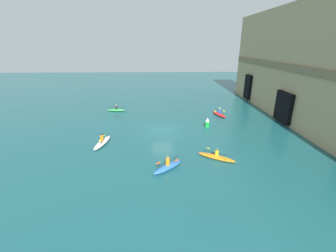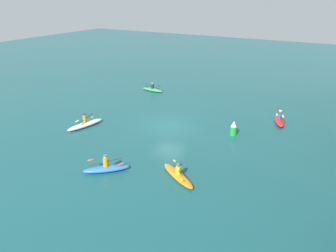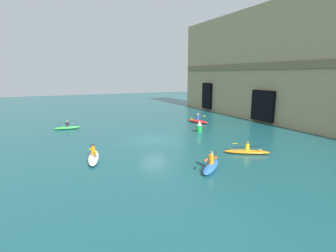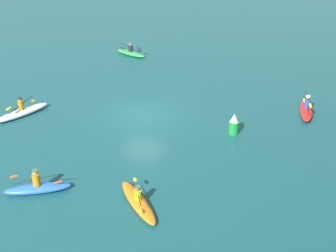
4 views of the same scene
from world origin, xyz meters
name	(u,v)px [view 4 (image 4 of 4)]	position (x,y,z in m)	size (l,w,h in m)	color
ground_plane	(143,116)	(0.00, 0.00, 0.00)	(120.00, 120.00, 0.00)	#195156
kayak_white	(22,112)	(3.91, -6.29, 0.24)	(3.66, 1.46, 1.19)	white
kayak_blue	(38,188)	(9.06, 0.33, 0.26)	(2.58, 2.72, 1.22)	blue
kayak_red	(306,109)	(-5.62, 8.32, 0.24)	(3.23, 1.73, 1.16)	red
kayak_green	(131,53)	(-8.44, -7.07, 0.23)	(0.96, 2.91, 1.06)	green
kayak_orange	(138,201)	(7.39, 4.82, 0.20)	(2.44, 3.31, 1.00)	orange
marker_buoy	(234,124)	(-0.86, 5.62, 0.57)	(0.57, 0.57, 1.23)	green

